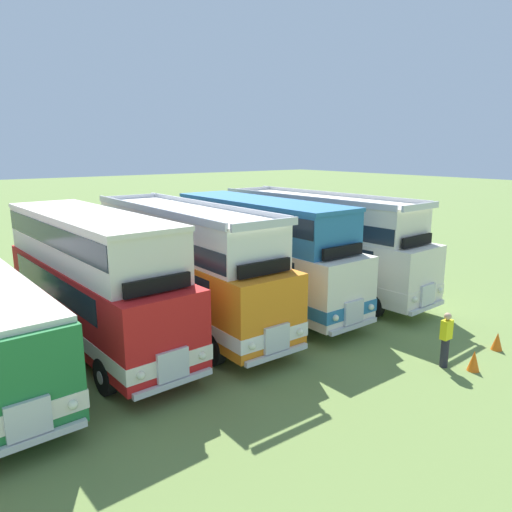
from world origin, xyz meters
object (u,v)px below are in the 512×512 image
cone_near_end (474,361)px  marshal_person (446,339)px  bus_fifth_in_row (183,262)px  bus_seventh_in_row (317,241)px  cone_mid_row (497,341)px  bus_sixth_in_row (262,249)px  bus_fourth_in_row (92,274)px

cone_near_end → marshal_person: 1.01m
bus_fifth_in_row → bus_seventh_in_row: (6.97, -0.02, 0.00)m
bus_fifth_in_row → bus_seventh_in_row: bearing=-0.2°
bus_fifth_in_row → cone_mid_row: 11.25m
bus_sixth_in_row → bus_fifth_in_row: bearing=174.7°
bus_fourth_in_row → cone_near_end: bus_fourth_in_row is taller
bus_fifth_in_row → marshal_person: bearing=-62.2°
bus_sixth_in_row → marshal_person: size_ratio=5.73×
bus_seventh_in_row → cone_mid_row: size_ratio=18.94×
bus_fifth_in_row → cone_mid_row: (6.92, -8.63, -2.06)m
bus_fifth_in_row → cone_mid_row: size_ratio=18.36×
cone_mid_row → bus_sixth_in_row: bearing=112.4°
cone_near_end → marshal_person: marshal_person is taller
cone_mid_row → marshal_person: marshal_person is taller
marshal_person → bus_seventh_in_row: bearing=72.5°
bus_fifth_in_row → bus_seventh_in_row: size_ratio=0.97×
bus_sixth_in_row → bus_seventh_in_row: (3.49, 0.30, -0.10)m
cone_near_end → bus_seventh_in_row: bearing=76.5°
bus_fourth_in_row → cone_mid_row: 13.57m
bus_fourth_in_row → cone_mid_row: (10.41, -8.44, -2.17)m
cone_mid_row → cone_near_end: bearing=-170.6°
bus_fifth_in_row → cone_near_end: bus_fifth_in_row is taller
bus_fourth_in_row → bus_seventh_in_row: bus_seventh_in_row is taller
bus_fifth_in_row → bus_seventh_in_row: same height
marshal_person → bus_fifth_in_row: bearing=117.8°
bus_sixth_in_row → bus_seventh_in_row: size_ratio=0.88×
bus_sixth_in_row → marshal_person: bus_sixth_in_row is taller
bus_seventh_in_row → cone_near_end: bus_seventh_in_row is taller
bus_fourth_in_row → bus_seventh_in_row: size_ratio=0.90×
bus_fourth_in_row → cone_near_end: (8.32, -8.78, -2.15)m
cone_mid_row → marshal_person: size_ratio=0.35×
marshal_person → bus_fourth_in_row: bearing=134.2°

